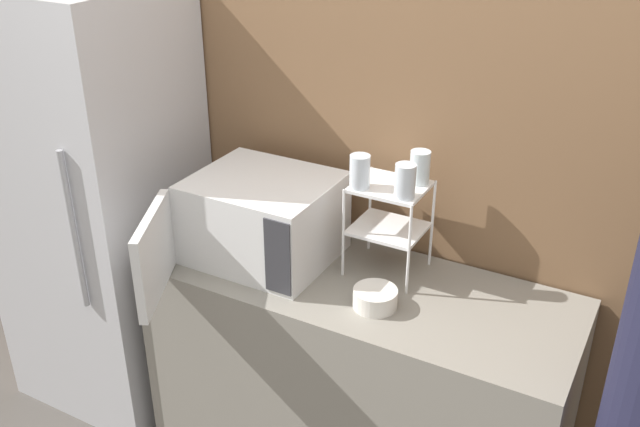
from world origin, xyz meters
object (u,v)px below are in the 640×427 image
dish_rack (389,210)px  refrigerator (99,206)px  microwave (259,220)px  bowl (375,298)px  glass_front_left (360,172)px  glass_back_right (420,167)px  glass_front_right (405,181)px

dish_rack → refrigerator: refrigerator is taller
microwave → refrigerator: bearing=-179.6°
microwave → bowl: bearing=-10.0°
glass_front_left → bowl: glass_front_left is taller
microwave → dish_rack: dish_rack is taller
microwave → glass_back_right: 0.62m
glass_front_left → glass_back_right: size_ratio=1.00×
microwave → dish_rack: bearing=17.6°
dish_rack → glass_back_right: (0.08, 0.06, 0.15)m
bowl → refrigerator: size_ratio=0.08×
dish_rack → bowl: (0.06, -0.23, -0.21)m
microwave → glass_back_right: size_ratio=6.84×
dish_rack → refrigerator: bearing=-173.3°
glass_front_left → refrigerator: (-1.18, -0.08, -0.38)m
bowl → refrigerator: 1.33m
microwave → bowl: size_ratio=5.35×
glass_front_right → bowl: glass_front_right is taller
microwave → glass_front_left: size_ratio=6.84×
glass_front_left → glass_front_right: size_ratio=1.00×
dish_rack → glass_front_left: bearing=-141.7°
microwave → bowl: 0.54m
glass_front_left → refrigerator: bearing=-176.0°
microwave → refrigerator: 0.82m
dish_rack → refrigerator: (-1.26, -0.15, -0.22)m
glass_back_right → microwave: bearing=-158.6°
glass_back_right → glass_front_right: (-0.00, -0.13, 0.00)m
microwave → glass_front_left: bearing=11.7°
dish_rack → bowl: size_ratio=2.26×
dish_rack → glass_front_left: glass_front_left is taller
glass_back_right → dish_rack: bearing=-140.6°
microwave → glass_back_right: (0.53, 0.21, 0.24)m
dish_rack → glass_front_right: bearing=-39.9°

